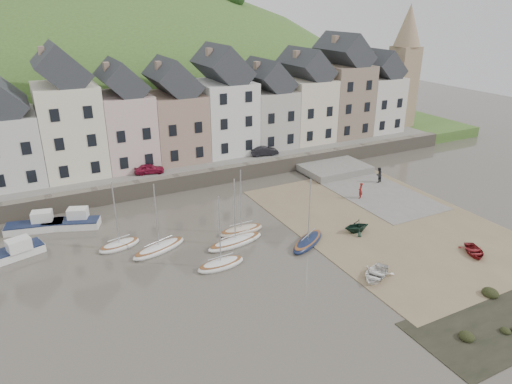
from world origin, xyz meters
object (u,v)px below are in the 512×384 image
rowboat_white (376,274)px  person_red (360,191)px  person_dark (379,175)px  car_left (149,169)px  rowboat_green (357,226)px  rowboat_red (474,251)px  sailboat_0 (159,248)px  car_right (264,151)px

rowboat_white → person_red: person_red is taller
person_red → person_dark: (4.97, 2.84, 0.03)m
car_left → person_red: bearing=-114.1°
rowboat_white → person_dark: (13.80, 15.64, 0.63)m
rowboat_green → rowboat_red: (6.23, -7.67, -0.35)m
sailboat_0 → car_right: (18.13, 14.97, 1.91)m
rowboat_green → car_left: 24.23m
rowboat_green → person_red: person_red is taller
sailboat_0 → rowboat_green: size_ratio=2.61×
rowboat_white → person_red: bearing=115.4°
person_dark → car_left: 26.40m
rowboat_white → person_red: size_ratio=1.84×
rowboat_red → person_dark: bearing=106.0°
sailboat_0 → person_red: 22.37m
person_red → rowboat_white: bearing=16.4°
car_right → person_dark: bearing=-129.8°
person_dark → car_left: size_ratio=0.54×
rowboat_red → person_red: bearing=123.5°
rowboat_green → rowboat_red: bearing=46.2°
sailboat_0 → car_right: sailboat_0 is taller
rowboat_green → sailboat_0: bearing=-99.3°
sailboat_0 → car_left: bearing=77.4°
rowboat_red → person_dark: 17.10m
car_right → rowboat_green: bearing=-172.8°
rowboat_white → rowboat_green: bearing=122.5°
rowboat_green → person_dark: bearing=138.0°
person_dark → car_right: (-9.17, 11.04, 1.15)m
rowboat_red → car_right: (-5.10, 27.63, 1.83)m
sailboat_0 → car_right: 23.59m
rowboat_red → person_red: 13.79m
car_left → rowboat_red: bearing=-132.2°
rowboat_green → person_dark: 13.63m
rowboat_red → car_left: bearing=155.5°
sailboat_0 → rowboat_green: (17.00, -4.99, 0.44)m
person_dark → car_right: size_ratio=0.52×
rowboat_red → person_dark: size_ratio=1.53×
car_right → car_left: bearing=100.5°
rowboat_green → car_left: car_left is taller
person_red → car_right: car_right is taller
person_dark → car_right: 14.40m
car_left → car_right: car_right is taller
rowboat_green → person_dark: size_ratio=1.35×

